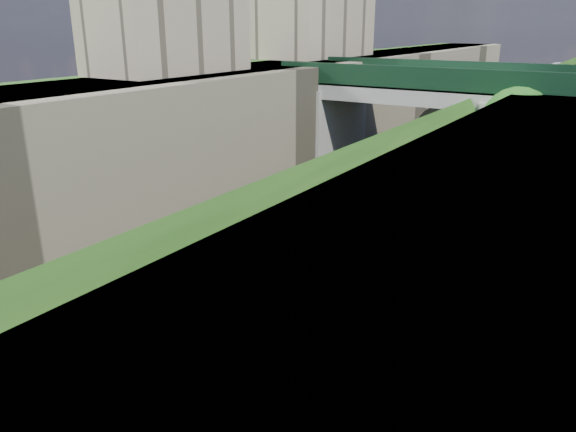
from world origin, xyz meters
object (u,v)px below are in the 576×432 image
(road_bridge, at_px, (436,122))
(tree, at_px, (521,126))
(locomotive, at_px, (276,257))
(tender, at_px, (368,207))

(road_bridge, bearing_deg, tree, -26.49)
(tree, height_order, locomotive, tree)
(road_bridge, height_order, tree, road_bridge)
(road_bridge, distance_m, locomotive, 16.87)
(tree, relative_size, tender, 1.10)
(road_bridge, xyz_separation_m, tender, (0.26, -9.36, -2.46))
(road_bridge, xyz_separation_m, tree, (4.97, -2.48, 0.57))
(locomotive, relative_size, tender, 1.70)
(tree, bearing_deg, locomotive, -108.31)
(tender, bearing_deg, locomotive, -90.00)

